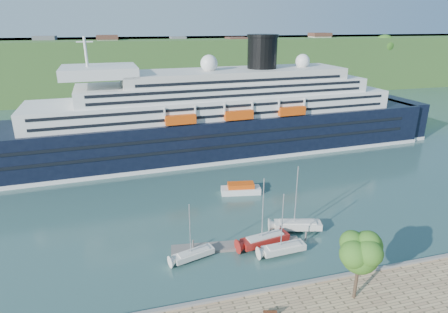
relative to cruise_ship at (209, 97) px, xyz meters
The scene contains 12 objects.
ground 54.64m from the cruise_ship, 94.24° to the right, with size 400.00×400.00×0.00m, color #2C4F4D.
far_hillside 92.49m from the cruise_ship, 92.42° to the left, with size 400.00×50.00×24.00m, color #3B6327.
quay_coping 54.55m from the cruise_ship, 94.23° to the right, with size 220.00×0.50×0.30m, color slate.
cruise_ship is the anchor object (origin of this frame).
park_bench 58.38m from the cruise_ship, 96.74° to the right, with size 1.52×0.62×0.97m, color #4C2815, non-canonical shape.
promenade_tree 57.21m from the cruise_ship, 86.13° to the right, with size 5.60×5.60×9.27m, color #2B5D18, non-canonical shape.
floating_pontoon 44.30m from the cruise_ship, 98.05° to the right, with size 18.91×2.31×0.42m, color gray, non-canonical shape.
sailboat_white_near 45.85m from the cruise_ship, 106.18° to the right, with size 6.37×1.77×8.23m, color silver, non-canonical shape.
sailboat_red 43.41m from the cruise_ship, 92.38° to the right, with size 8.01×2.22×10.34m, color maroon, non-canonical shape.
sailboat_white_far 41.18m from the cruise_ship, 83.32° to the right, with size 8.06×2.24×10.41m, color silver, non-canonical shape.
tender_launch 27.71m from the cruise_ship, 89.34° to the right, with size 7.56×2.59×2.09m, color #D9480C, non-canonical shape.
sailboat_extra 46.07m from the cruise_ship, 89.94° to the right, with size 6.98×1.94×9.01m, color silver, non-canonical shape.
Camera 1 is at (-16.09, -33.85, 31.01)m, focal length 30.00 mm.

